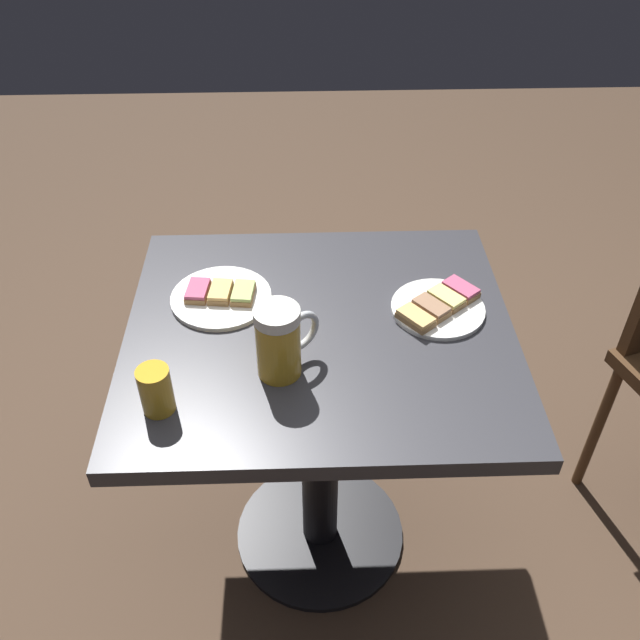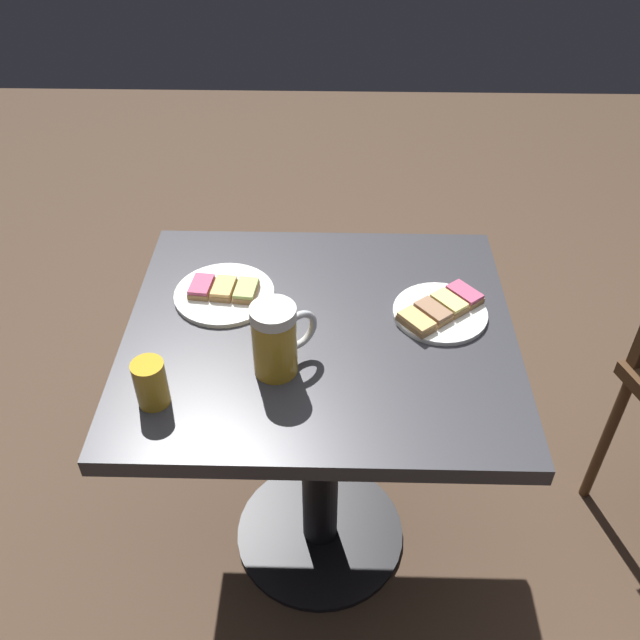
{
  "view_description": "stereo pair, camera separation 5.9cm",
  "coord_description": "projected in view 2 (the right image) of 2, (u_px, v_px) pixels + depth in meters",
  "views": [
    {
      "loc": [
        1.03,
        -0.03,
        1.63
      ],
      "look_at": [
        0.0,
        0.0,
        0.75
      ],
      "focal_mm": 38.63,
      "sensor_mm": 36.0,
      "label": 1
    },
    {
      "loc": [
        1.03,
        0.02,
        1.63
      ],
      "look_at": [
        0.0,
        0.0,
        0.75
      ],
      "focal_mm": 38.63,
      "sensor_mm": 36.0,
      "label": 2
    }
  ],
  "objects": [
    {
      "name": "beer_mug",
      "position": [
        277.0,
        339.0,
        1.23
      ],
      "size": [
        0.11,
        0.12,
        0.15
      ],
      "color": "gold",
      "rests_on": "cafe_table"
    },
    {
      "name": "plate_far",
      "position": [
        440.0,
        311.0,
        1.39
      ],
      "size": [
        0.19,
        0.19,
        0.03
      ],
      "color": "white",
      "rests_on": "cafe_table"
    },
    {
      "name": "beer_glass_small",
      "position": [
        151.0,
        383.0,
        1.19
      ],
      "size": [
        0.06,
        0.06,
        0.09
      ],
      "primitive_type": "cylinder",
      "color": "gold",
      "rests_on": "cafe_table"
    },
    {
      "name": "plate_near",
      "position": [
        224.0,
        293.0,
        1.44
      ],
      "size": [
        0.21,
        0.21,
        0.03
      ],
      "color": "white",
      "rests_on": "cafe_table"
    },
    {
      "name": "cafe_table",
      "position": [
        320.0,
        385.0,
        1.48
      ],
      "size": [
        0.69,
        0.77,
        0.73
      ],
      "color": "black",
      "rests_on": "ground_plane"
    },
    {
      "name": "ground_plane",
      "position": [
        320.0,
        533.0,
        1.84
      ],
      "size": [
        6.0,
        6.0,
        0.0
      ],
      "primitive_type": "plane",
      "color": "#4C3828"
    }
  ]
}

